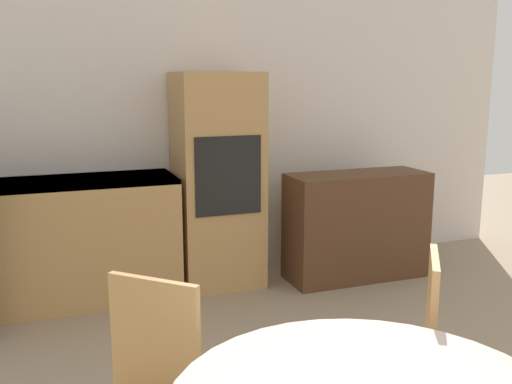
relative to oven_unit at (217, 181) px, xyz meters
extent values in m
cube|color=silver|center=(-0.23, 0.34, 0.45)|extent=(6.39, 0.05, 2.60)
cube|color=tan|center=(-1.47, -0.01, -0.39)|extent=(2.21, 0.60, 0.93)
cube|color=black|center=(-1.47, -0.01, 0.06)|extent=(2.21, 0.60, 0.03)
cube|color=tan|center=(0.00, 0.00, 0.00)|extent=(0.65, 0.58, 1.71)
cube|color=black|center=(0.00, -0.29, 0.08)|extent=(0.52, 0.01, 0.60)
cube|color=#51331E|center=(1.13, -0.27, -0.41)|extent=(1.18, 0.45, 0.89)
cube|color=tan|center=(-0.94, -2.33, -0.15)|extent=(0.29, 0.29, 0.48)
cube|color=tan|center=(0.05, -2.36, -0.40)|extent=(0.56, 0.56, 0.02)
cube|color=tan|center=(0.20, -2.47, -0.15)|extent=(0.25, 0.33, 0.48)
camera|label=1|loc=(-1.27, -4.32, 0.81)|focal=40.00mm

